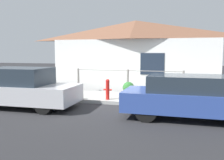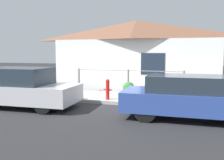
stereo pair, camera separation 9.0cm
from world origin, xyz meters
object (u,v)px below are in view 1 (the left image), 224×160
car_right (190,97)px  potted_plant_near_hydrant (128,88)px  fire_hydrant (108,89)px  car_left (22,88)px

car_right → potted_plant_near_hydrant: car_right is taller
car_right → fire_hydrant: (-3.01, 1.57, -0.10)m
fire_hydrant → potted_plant_near_hydrant: (0.60, 1.02, -0.10)m
fire_hydrant → car_right: bearing=-27.5°
car_right → fire_hydrant: bearing=152.4°
potted_plant_near_hydrant → fire_hydrant: bearing=-120.6°
car_left → potted_plant_near_hydrant: car_left is taller
car_right → fire_hydrant: car_right is taller
car_right → fire_hydrant: size_ratio=4.95×
potted_plant_near_hydrant → car_left: bearing=-142.1°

